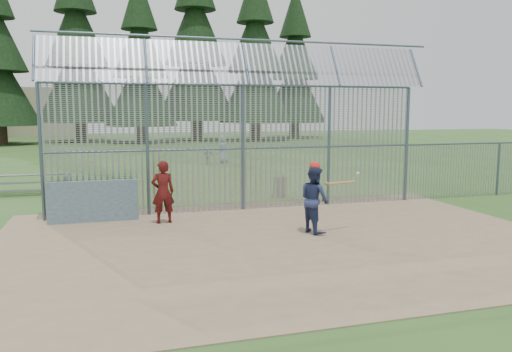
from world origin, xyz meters
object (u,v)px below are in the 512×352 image
object	(u,v)px
dugout_wall	(93,201)
trash_can	(280,187)
batter	(314,199)
bleacher	(28,184)
onlooker	(163,192)

from	to	relation	value
dugout_wall	trash_can	world-z (taller)	dugout_wall
batter	bleacher	xyz separation A→B (m)	(-8.18, 8.76, -0.49)
batter	onlooker	bearing A→B (deg)	45.55
trash_can	bleacher	distance (m)	9.70
dugout_wall	trash_can	distance (m)	7.00
batter	bleacher	distance (m)	12.00
batter	bleacher	bearing A→B (deg)	29.68
dugout_wall	batter	size ratio (longest dim) A/B	1.42
trash_can	bleacher	world-z (taller)	trash_can
onlooker	bleacher	size ratio (longest dim) A/B	0.60
dugout_wall	trash_can	size ratio (longest dim) A/B	3.05
dugout_wall	bleacher	xyz separation A→B (m)	(-2.57, 5.86, -0.21)
dugout_wall	batter	distance (m)	6.32
onlooker	bleacher	distance (m)	7.94
dugout_wall	onlooker	bearing A→B (deg)	-19.31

